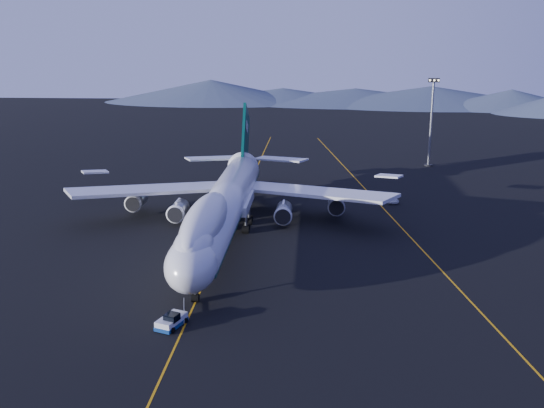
# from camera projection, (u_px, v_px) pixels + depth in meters

# --- Properties ---
(ground) EXTENTS (500.00, 500.00, 0.00)m
(ground) POSITION_uv_depth(u_px,v_px,m) (225.00, 237.00, 102.09)
(ground) COLOR black
(ground) RESTS_ON ground
(taxiway_line_main) EXTENTS (0.25, 220.00, 0.01)m
(taxiway_line_main) POSITION_uv_depth(u_px,v_px,m) (225.00, 237.00, 102.09)
(taxiway_line_main) COLOR orange
(taxiway_line_main) RESTS_ON ground
(taxiway_line_side) EXTENTS (28.08, 198.09, 0.01)m
(taxiway_line_side) POSITION_uv_depth(u_px,v_px,m) (397.00, 223.00, 109.76)
(taxiway_line_side) COLOR orange
(taxiway_line_side) RESTS_ON ground
(boeing_747) EXTENTS (59.62, 72.43, 19.37)m
(boeing_747) POSITION_uv_depth(u_px,v_px,m) (225.00, 203.00, 100.61)
(boeing_747) COLOR silver
(boeing_747) RESTS_ON ground
(pushback_tug) EXTENTS (3.42, 4.62, 1.81)m
(pushback_tug) POSITION_uv_depth(u_px,v_px,m) (171.00, 322.00, 69.86)
(pushback_tug) COLOR silver
(pushback_tug) RESTS_ON ground
(service_van) EXTENTS (3.55, 5.21, 1.32)m
(service_van) POSITION_uv_depth(u_px,v_px,m) (390.00, 199.00, 123.81)
(service_van) COLOR silver
(service_van) RESTS_ON ground
(floodlight_mast) EXTENTS (2.82, 2.11, 22.79)m
(floodlight_mast) POSITION_uv_depth(u_px,v_px,m) (431.00, 122.00, 157.25)
(floodlight_mast) COLOR black
(floodlight_mast) RESTS_ON ground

